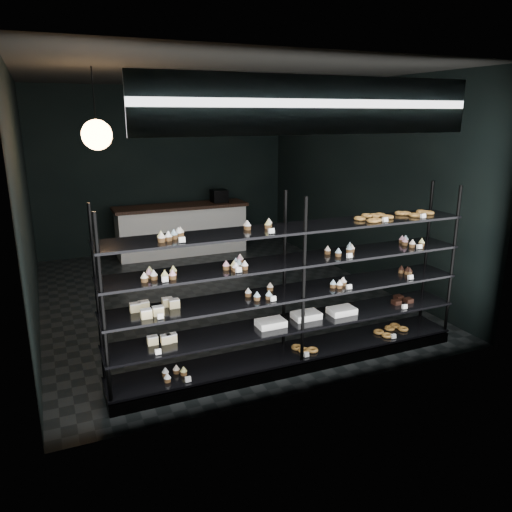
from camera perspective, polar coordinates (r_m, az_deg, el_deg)
room at (r=7.32m, az=-4.95°, el=7.40°), size 5.01×6.01×3.20m
display_shelf at (r=5.40m, az=4.07°, el=-6.39°), size 4.00×0.50×1.91m
signage at (r=4.56m, az=7.03°, el=16.75°), size 3.30×0.05×0.50m
pendant_lamp at (r=6.06m, az=-17.73°, el=13.06°), size 0.34×0.34×0.90m
service_counter at (r=9.93m, az=-8.41°, el=3.09°), size 2.59×0.65×1.23m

